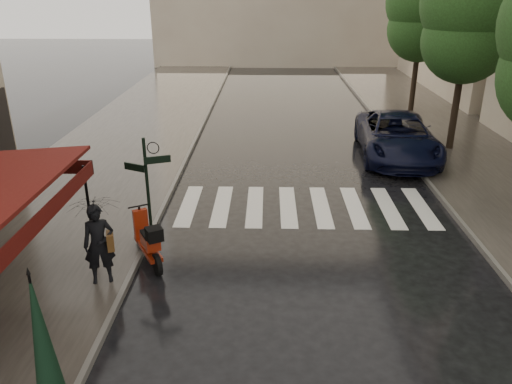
{
  "coord_description": "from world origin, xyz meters",
  "views": [
    {
      "loc": [
        1.78,
        -8.46,
        6.46
      ],
      "look_at": [
        1.49,
        3.78,
        1.4
      ],
      "focal_mm": 35.0,
      "sensor_mm": 36.0,
      "label": 1
    }
  ],
  "objects_px": {
    "parasol_front": "(41,337)",
    "pedestrian_with_umbrella": "(95,214)",
    "parked_car": "(397,136)",
    "scooter": "(148,241)"
  },
  "relations": [
    {
      "from": "parasol_front",
      "to": "pedestrian_with_umbrella",
      "type": "bearing_deg",
      "value": 95.3
    },
    {
      "from": "parasol_front",
      "to": "parked_car",
      "type": "bearing_deg",
      "value": 57.31
    },
    {
      "from": "pedestrian_with_umbrella",
      "to": "parked_car",
      "type": "relative_size",
      "value": 0.42
    },
    {
      "from": "scooter",
      "to": "parasol_front",
      "type": "xyz_separation_m",
      "value": [
        -0.5,
        -4.79,
        0.89
      ]
    },
    {
      "from": "parked_car",
      "to": "scooter",
      "type": "bearing_deg",
      "value": -129.36
    },
    {
      "from": "pedestrian_with_umbrella",
      "to": "scooter",
      "type": "xyz_separation_m",
      "value": [
        0.85,
        1.04,
        -1.23
      ]
    },
    {
      "from": "parked_car",
      "to": "parasol_front",
      "type": "distance_m",
      "value": 16.03
    },
    {
      "from": "scooter",
      "to": "parked_car",
      "type": "xyz_separation_m",
      "value": [
        8.15,
        8.69,
        0.26
      ]
    },
    {
      "from": "pedestrian_with_umbrella",
      "to": "parasol_front",
      "type": "relative_size",
      "value": 1.01
    },
    {
      "from": "parked_car",
      "to": "parasol_front",
      "type": "bearing_deg",
      "value": -118.88
    }
  ]
}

